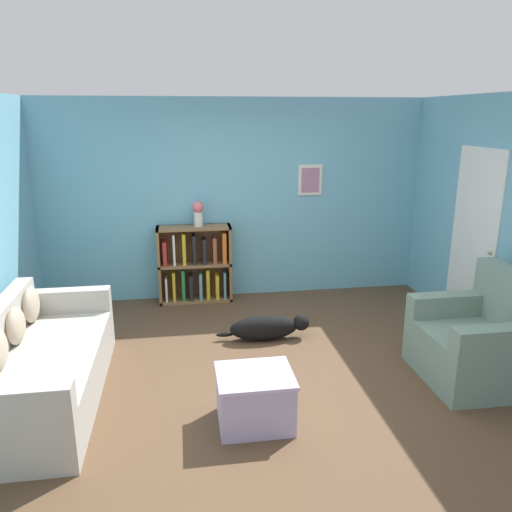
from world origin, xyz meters
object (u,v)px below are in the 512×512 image
at_px(coffee_table, 255,397).
at_px(dog, 267,327).
at_px(couch, 36,368).
at_px(bookshelf, 195,265).
at_px(vase, 198,212).
at_px(recliner_chair, 479,342).

distance_m(coffee_table, dog, 1.55).
bearing_deg(couch, coffee_table, -19.10).
bearing_deg(dog, coffee_table, -103.68).
relative_size(bookshelf, vase, 3.14).
height_order(recliner_chair, vase, vase).
height_order(couch, bookshelf, bookshelf).
bearing_deg(bookshelf, couch, -122.92).
bearing_deg(coffee_table, couch, 160.90).
relative_size(recliner_chair, dog, 1.00).
xyz_separation_m(couch, coffee_table, (1.79, -0.62, -0.07)).
bearing_deg(couch, recliner_chair, -3.26).
height_order(recliner_chair, coffee_table, recliner_chair).
height_order(recliner_chair, dog, recliner_chair).
bearing_deg(bookshelf, recliner_chair, -44.29).
distance_m(couch, bookshelf, 2.65).
distance_m(couch, recliner_chair, 3.95).
height_order(couch, recliner_chair, recliner_chair).
bearing_deg(bookshelf, dog, -61.55).
xyz_separation_m(bookshelf, vase, (0.06, -0.02, 0.71)).
xyz_separation_m(dog, vase, (-0.67, 1.32, 1.05)).
relative_size(bookshelf, recliner_chair, 0.98).
relative_size(couch, bookshelf, 2.07).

